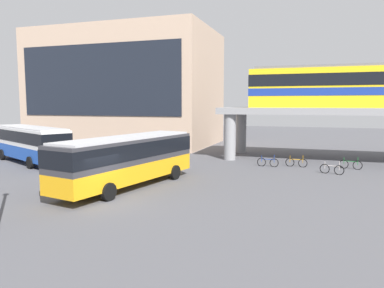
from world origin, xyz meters
name	(u,v)px	position (x,y,z in m)	size (l,w,h in m)	color
ground_plane	(172,171)	(0.00, 10.00, 0.00)	(120.00, 120.00, 0.00)	#515156
station_building	(128,89)	(-12.94, 27.09, 7.21)	(22.46, 14.27, 14.41)	tan
elevated_platform	(374,115)	(15.56, 19.76, 4.22)	(27.40, 7.17, 4.88)	gray
bus_main	(128,156)	(-0.53, 3.72, 1.99)	(4.79, 11.33, 3.22)	orange
bus_secondary	(30,141)	(-13.43, 9.64, 1.99)	(11.00, 7.23, 3.22)	#1E4CB2
bicycle_silver	(332,169)	(11.88, 12.44, 0.36)	(1.73, 0.59, 1.04)	black
bicycle_green	(351,165)	(13.42, 15.22, 0.36)	(1.74, 0.53, 1.04)	black
bicycle_blue	(268,162)	(6.92, 14.28, 0.36)	(1.79, 0.15, 1.04)	black
bicycle_orange	(296,163)	(9.20, 14.90, 0.36)	(1.79, 0.22, 1.04)	black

